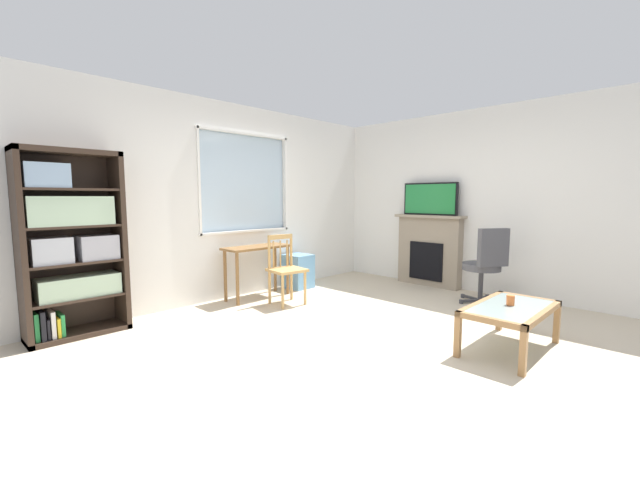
{
  "coord_description": "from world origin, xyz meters",
  "views": [
    {
      "loc": [
        -3.05,
        -2.34,
        1.39
      ],
      "look_at": [
        0.13,
        0.75,
        0.9
      ],
      "focal_mm": 22.0,
      "sensor_mm": 36.0,
      "label": 1
    }
  ],
  "objects_px": {
    "wooden_chair": "(286,269)",
    "tv": "(430,199)",
    "desk_under_window": "(257,256)",
    "sippy_cup": "(510,300)",
    "bookshelf": "(70,242)",
    "plastic_drawer_unit": "(298,271)",
    "fireplace": "(429,250)",
    "coffee_table": "(511,312)",
    "office_chair": "(486,262)"
  },
  "relations": [
    {
      "from": "wooden_chair",
      "to": "tv",
      "type": "xyz_separation_m",
      "value": [
        2.27,
        -0.79,
        0.9
      ]
    },
    {
      "from": "office_chair",
      "to": "coffee_table",
      "type": "xyz_separation_m",
      "value": [
        -1.39,
        -0.77,
        -0.2
      ]
    },
    {
      "from": "office_chair",
      "to": "coffee_table",
      "type": "relative_size",
      "value": 0.97
    },
    {
      "from": "wooden_chair",
      "to": "plastic_drawer_unit",
      "type": "bearing_deg",
      "value": 37.54
    },
    {
      "from": "plastic_drawer_unit",
      "to": "wooden_chair",
      "type": "bearing_deg",
      "value": -142.46
    },
    {
      "from": "desk_under_window",
      "to": "wooden_chair",
      "type": "relative_size",
      "value": 1.06
    },
    {
      "from": "sippy_cup",
      "to": "bookshelf",
      "type": "bearing_deg",
      "value": 129.37
    },
    {
      "from": "coffee_table",
      "to": "fireplace",
      "type": "bearing_deg",
      "value": 44.38
    },
    {
      "from": "plastic_drawer_unit",
      "to": "desk_under_window",
      "type": "bearing_deg",
      "value": -176.42
    },
    {
      "from": "fireplace",
      "to": "bookshelf",
      "type": "bearing_deg",
      "value": 162.66
    },
    {
      "from": "coffee_table",
      "to": "sippy_cup",
      "type": "height_order",
      "value": "sippy_cup"
    },
    {
      "from": "tv",
      "to": "coffee_table",
      "type": "relative_size",
      "value": 0.86
    },
    {
      "from": "desk_under_window",
      "to": "coffee_table",
      "type": "bearing_deg",
      "value": -81.72
    },
    {
      "from": "desk_under_window",
      "to": "fireplace",
      "type": "height_order",
      "value": "fireplace"
    },
    {
      "from": "desk_under_window",
      "to": "wooden_chair",
      "type": "xyz_separation_m",
      "value": [
        0.06,
        -0.51,
        -0.12
      ]
    },
    {
      "from": "bookshelf",
      "to": "office_chair",
      "type": "bearing_deg",
      "value": -31.72
    },
    {
      "from": "bookshelf",
      "to": "coffee_table",
      "type": "bearing_deg",
      "value": -51.01
    },
    {
      "from": "plastic_drawer_unit",
      "to": "tv",
      "type": "bearing_deg",
      "value": -41.52
    },
    {
      "from": "bookshelf",
      "to": "fireplace",
      "type": "relative_size",
      "value": 1.65
    },
    {
      "from": "office_chair",
      "to": "plastic_drawer_unit",
      "type": "bearing_deg",
      "value": 113.34
    },
    {
      "from": "desk_under_window",
      "to": "coffee_table",
      "type": "relative_size",
      "value": 0.92
    },
    {
      "from": "fireplace",
      "to": "plastic_drawer_unit",
      "type": "bearing_deg",
      "value": 138.81
    },
    {
      "from": "tv",
      "to": "office_chair",
      "type": "bearing_deg",
      "value": -114.13
    },
    {
      "from": "tv",
      "to": "desk_under_window",
      "type": "bearing_deg",
      "value": 150.71
    },
    {
      "from": "wooden_chair",
      "to": "fireplace",
      "type": "xyz_separation_m",
      "value": [
        2.29,
        -0.79,
        0.09
      ]
    },
    {
      "from": "desk_under_window",
      "to": "bookshelf",
      "type": "bearing_deg",
      "value": 177.18
    },
    {
      "from": "office_chair",
      "to": "sippy_cup",
      "type": "distance_m",
      "value": 1.57
    },
    {
      "from": "fireplace",
      "to": "coffee_table",
      "type": "distance_m",
      "value": 2.66
    },
    {
      "from": "fireplace",
      "to": "sippy_cup",
      "type": "xyz_separation_m",
      "value": [
        -1.87,
        -1.84,
        -0.1
      ]
    },
    {
      "from": "office_chair",
      "to": "desk_under_window",
      "type": "bearing_deg",
      "value": 127.78
    },
    {
      "from": "office_chair",
      "to": "sippy_cup",
      "type": "xyz_separation_m",
      "value": [
        -1.37,
        -0.76,
        -0.1
      ]
    },
    {
      "from": "plastic_drawer_unit",
      "to": "sippy_cup",
      "type": "distance_m",
      "value": 3.22
    },
    {
      "from": "plastic_drawer_unit",
      "to": "sippy_cup",
      "type": "relative_size",
      "value": 5.71
    },
    {
      "from": "plastic_drawer_unit",
      "to": "tv",
      "type": "xyz_separation_m",
      "value": [
        1.54,
        -1.36,
        1.1
      ]
    },
    {
      "from": "bookshelf",
      "to": "fireplace",
      "type": "height_order",
      "value": "bookshelf"
    },
    {
      "from": "tv",
      "to": "wooden_chair",
      "type": "bearing_deg",
      "value": 160.7
    },
    {
      "from": "plastic_drawer_unit",
      "to": "fireplace",
      "type": "relative_size",
      "value": 0.46
    },
    {
      "from": "bookshelf",
      "to": "sippy_cup",
      "type": "distance_m",
      "value": 4.24
    },
    {
      "from": "tv",
      "to": "coffee_table",
      "type": "distance_m",
      "value": 2.82
    },
    {
      "from": "coffee_table",
      "to": "office_chair",
      "type": "bearing_deg",
      "value": 29.07
    },
    {
      "from": "fireplace",
      "to": "sippy_cup",
      "type": "distance_m",
      "value": 2.62
    },
    {
      "from": "fireplace",
      "to": "office_chair",
      "type": "bearing_deg",
      "value": -114.92
    },
    {
      "from": "wooden_chair",
      "to": "sippy_cup",
      "type": "height_order",
      "value": "wooden_chair"
    },
    {
      "from": "desk_under_window",
      "to": "office_chair",
      "type": "bearing_deg",
      "value": -52.22
    },
    {
      "from": "desk_under_window",
      "to": "tv",
      "type": "xyz_separation_m",
      "value": [
        2.33,
        -1.31,
        0.77
      ]
    },
    {
      "from": "tv",
      "to": "sippy_cup",
      "type": "xyz_separation_m",
      "value": [
        -1.85,
        -1.84,
        -0.91
      ]
    },
    {
      "from": "wooden_chair",
      "to": "tv",
      "type": "bearing_deg",
      "value": -19.3
    },
    {
      "from": "wooden_chair",
      "to": "sippy_cup",
      "type": "relative_size",
      "value": 10.0
    },
    {
      "from": "fireplace",
      "to": "office_chair",
      "type": "height_order",
      "value": "fireplace"
    },
    {
      "from": "bookshelf",
      "to": "office_chair",
      "type": "xyz_separation_m",
      "value": [
        4.04,
        -2.5,
        -0.4
      ]
    }
  ]
}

